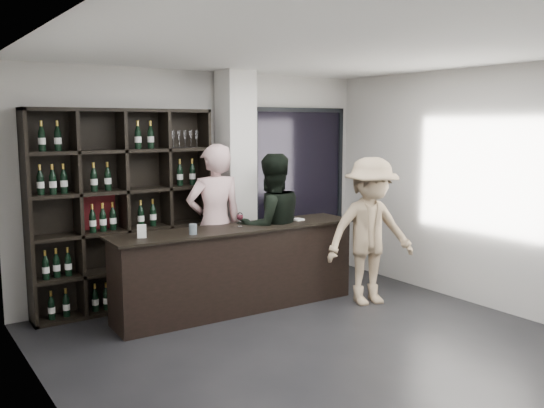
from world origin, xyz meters
TOP-DOWN VIEW (x-y plane):
  - floor at (0.00, 0.00)m, footprint 5.00×5.50m
  - wine_shelf at (-1.15, 2.57)m, footprint 2.20×0.35m
  - structural_column at (0.35, 2.47)m, footprint 0.40×0.40m
  - glass_panel at (1.55, 2.69)m, footprint 1.60×0.08m
  - tasting_counter at (-0.07, 1.75)m, footprint 3.07×0.64m
  - taster_pink at (-0.15, 2.15)m, footprint 0.78×0.57m
  - taster_black at (0.49, 1.85)m, footprint 0.98×0.81m
  - customer at (1.42, 1.05)m, footprint 1.30×0.94m
  - wine_glass at (-0.02, 1.76)m, footprint 0.09×0.09m
  - spit_cup at (-0.70, 1.65)m, footprint 0.11×0.11m
  - napkin_stack at (0.83, 1.74)m, footprint 0.13×0.13m
  - card_stand at (-1.24, 1.78)m, footprint 0.11×0.08m

SIDE VIEW (x-z plane):
  - floor at x=0.00m, z-range -0.01..0.00m
  - tasting_counter at x=-0.07m, z-range 0.00..1.01m
  - customer at x=1.42m, z-range 0.00..1.82m
  - taster_black at x=0.49m, z-range 0.00..1.86m
  - taster_pink at x=-0.15m, z-range 0.00..1.98m
  - napkin_stack at x=0.83m, z-range 1.01..1.03m
  - spit_cup at x=-0.70m, z-range 1.01..1.13m
  - card_stand at x=-1.24m, z-range 1.01..1.15m
  - wine_glass at x=-0.02m, z-range 1.01..1.20m
  - wine_shelf at x=-1.15m, z-range 0.00..2.40m
  - glass_panel at x=1.55m, z-range 0.35..2.45m
  - structural_column at x=0.35m, z-range 0.00..2.90m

